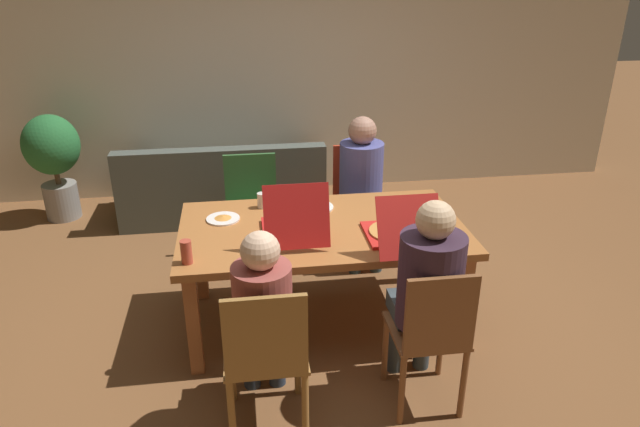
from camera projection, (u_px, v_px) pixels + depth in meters
The scene contains 19 objects.
ground_plane at pixel (322, 319), 4.11m from camera, with size 20.00×20.00×0.00m, color brown.
back_wall at pixel (285, 61), 5.95m from camera, with size 7.43×0.12×2.77m, color silver.
dining_table at pixel (322, 237), 3.84m from camera, with size 1.88×1.06×0.74m.
chair_0 at pixel (432, 332), 3.09m from camera, with size 0.40×0.42×0.92m.
person_0 at pixel (427, 285), 3.12m from camera, with size 0.35×0.49×1.25m.
chair_1 at pixel (358, 197), 4.86m from camera, with size 0.42×0.42×0.94m.
person_1 at pixel (362, 178), 4.65m from camera, with size 0.35×0.49×1.23m.
chair_2 at pixel (266, 354), 2.93m from camera, with size 0.43×0.44×0.93m.
person_2 at pixel (263, 310), 3.00m from camera, with size 0.30×0.50×1.16m.
chair_3 at pixel (252, 206), 4.76m from camera, with size 0.45×0.44×0.89m.
pizza_box_0 at pixel (398, 232), 3.61m from camera, with size 0.38×0.56×0.36m.
pizza_box_1 at pixel (294, 227), 3.66m from camera, with size 0.39×0.50×0.41m.
plate_0 at pixel (223, 218), 3.90m from camera, with size 0.23×0.23×0.03m.
plate_1 at pixel (316, 207), 4.08m from camera, with size 0.25×0.25×0.03m.
drinking_glass_0 at pixel (262, 200), 4.07m from camera, with size 0.07×0.07×0.11m, color silver.
drinking_glass_1 at pixel (186, 252), 3.32m from camera, with size 0.07×0.07×0.14m, color #B84534.
drinking_glass_2 at pixel (424, 210), 3.89m from camera, with size 0.07×0.07×0.13m, color #D9BF5A.
couch at pixel (224, 188), 5.70m from camera, with size 1.95×0.83×0.77m.
potted_plant at pixel (53, 156), 5.47m from camera, with size 0.52×0.52×1.03m.
Camera 1 is at (-0.51, -3.40, 2.37)m, focal length 32.31 mm.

